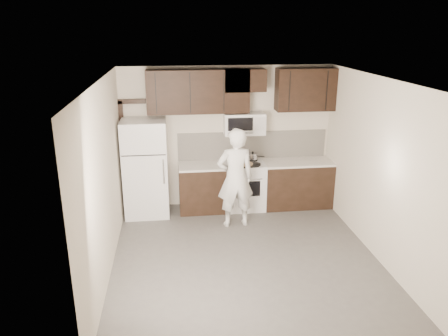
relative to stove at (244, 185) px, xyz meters
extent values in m
plane|color=#524F4D|center=(-0.30, -1.94, -0.46)|extent=(4.50, 4.50, 0.00)
plane|color=beige|center=(-0.30, 0.31, 0.89)|extent=(4.00, 0.00, 4.00)
plane|color=white|center=(-0.30, -1.94, 2.24)|extent=(4.50, 4.50, 0.00)
cube|color=black|center=(-0.81, 0.00, -0.03)|extent=(0.87, 0.62, 0.87)
cube|color=black|center=(1.04, 0.00, -0.03)|extent=(1.32, 0.62, 0.87)
cube|color=silver|center=(-0.81, 0.00, 0.43)|extent=(0.87, 0.64, 0.04)
cube|color=silver|center=(1.04, 0.00, 0.43)|extent=(1.32, 0.64, 0.04)
cube|color=white|center=(0.00, 0.00, -0.02)|extent=(0.76, 0.62, 0.89)
cube|color=white|center=(0.00, 0.00, 0.44)|extent=(0.76, 0.62, 0.02)
cube|color=black|center=(0.00, -0.30, 0.04)|extent=(0.50, 0.01, 0.30)
cylinder|color=silver|center=(0.00, -0.34, 0.24)|extent=(0.55, 0.02, 0.02)
cylinder|color=black|center=(-0.18, -0.15, 0.46)|extent=(0.20, 0.20, 0.03)
cylinder|color=black|center=(0.18, -0.15, 0.46)|extent=(0.20, 0.20, 0.03)
cylinder|color=black|center=(-0.18, 0.15, 0.46)|extent=(0.20, 0.20, 0.03)
cylinder|color=black|center=(0.18, 0.15, 0.46)|extent=(0.20, 0.20, 0.03)
cube|color=silver|center=(0.20, 0.30, 0.72)|extent=(2.90, 0.02, 0.54)
cube|color=black|center=(-0.85, 0.14, 1.80)|extent=(1.85, 0.35, 0.78)
cube|color=black|center=(1.15, 0.14, 1.80)|extent=(1.10, 0.35, 0.78)
cube|color=black|center=(0.00, 0.14, 1.99)|extent=(0.76, 0.35, 0.40)
cube|color=white|center=(0.00, 0.12, 1.19)|extent=(0.76, 0.38, 0.40)
cube|color=black|center=(-0.10, -0.07, 1.22)|extent=(0.46, 0.01, 0.24)
cube|color=silver|center=(0.26, -0.07, 1.22)|extent=(0.18, 0.01, 0.24)
cylinder|color=silver|center=(-0.10, -0.10, 1.06)|extent=(0.46, 0.02, 0.02)
cube|color=white|center=(-1.85, -0.05, 0.44)|extent=(0.80, 0.72, 1.80)
cube|color=black|center=(-1.85, -0.41, 0.79)|extent=(0.77, 0.01, 0.02)
cylinder|color=silver|center=(-1.52, -0.44, 0.49)|extent=(0.03, 0.03, 0.45)
cube|color=black|center=(-2.26, 0.27, 0.59)|extent=(0.08, 0.08, 2.10)
cube|color=black|center=(-2.05, 0.27, 1.62)|extent=(0.50, 0.08, 0.08)
cylinder|color=silver|center=(0.18, 0.15, 0.52)|extent=(0.19, 0.19, 0.14)
sphere|color=black|center=(0.18, 0.15, 0.61)|extent=(0.04, 0.04, 0.04)
cylinder|color=black|center=(0.31, 0.10, 0.54)|extent=(0.17, 0.08, 0.02)
cube|color=black|center=(-0.02, -0.15, 0.46)|extent=(0.47, 0.37, 0.02)
cylinder|color=beige|center=(-0.02, -0.15, 0.48)|extent=(0.33, 0.33, 0.02)
imported|color=white|center=(-0.29, -0.75, 0.42)|extent=(0.68, 0.48, 1.77)
camera|label=1|loc=(-1.34, -7.77, 2.96)|focal=35.00mm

